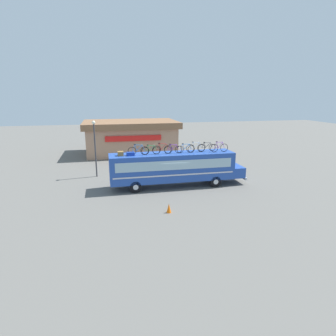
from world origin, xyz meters
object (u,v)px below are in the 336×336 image
luggage_bag_1 (121,154)px  street_lamp (95,143)px  traffic_cone (169,208)px  rooftop_bicycle_6 (196,148)px  rooftop_bicycle_4 (173,149)px  rooftop_bicycle_7 (207,147)px  rooftop_bicycle_2 (151,150)px  bus (175,167)px  luggage_bag_2 (130,154)px  rooftop_bicycle_8 (219,148)px  rooftop_bicycle_5 (186,149)px  rooftop_bicycle_3 (162,149)px  rooftop_bicycle_1 (138,150)px

luggage_bag_1 → street_lamp: bearing=114.3°
traffic_cone → rooftop_bicycle_6: bearing=57.1°
rooftop_bicycle_4 → rooftop_bicycle_7: rooftop_bicycle_4 is taller
rooftop_bicycle_2 → rooftop_bicycle_6: bearing=2.3°
bus → luggage_bag_2: (-3.96, -0.25, 1.42)m
rooftop_bicycle_2 → rooftop_bicycle_8: 6.26m
bus → rooftop_bicycle_7: rooftop_bicycle_7 is taller
bus → luggage_bag_2: luggage_bag_2 is taller
traffic_cone → luggage_bag_1: bearing=117.2°
rooftop_bicycle_5 → luggage_bag_2: bearing=-177.7°
luggage_bag_1 → rooftop_bicycle_4: 4.62m
rooftop_bicycle_8 → street_lamp: 12.25m
rooftop_bicycle_8 → traffic_cone: 8.68m
rooftop_bicycle_3 → rooftop_bicycle_7: size_ratio=1.08×
traffic_cone → luggage_bag_2: bearing=110.6°
traffic_cone → rooftop_bicycle_4: bearing=73.8°
rooftop_bicycle_7 → rooftop_bicycle_8: (0.96, -0.60, 0.04)m
rooftop_bicycle_1 → street_lamp: bearing=126.9°
luggage_bag_1 → rooftop_bicycle_7: 7.91m
luggage_bag_2 → rooftop_bicycle_4: rooftop_bicycle_4 is taller
rooftop_bicycle_8 → street_lamp: street_lamp is taller
rooftop_bicycle_2 → rooftop_bicycle_4: 2.01m
rooftop_bicycle_4 → rooftop_bicycle_5: (1.17, 0.04, -0.00)m
rooftop_bicycle_2 → rooftop_bicycle_8: size_ratio=0.96×
luggage_bag_2 → street_lamp: bearing=121.1°
bus → rooftop_bicycle_3: 2.03m
bus → rooftop_bicycle_2: bearing=-175.8°
bus → street_lamp: bearing=145.4°
rooftop_bicycle_6 → rooftop_bicycle_5: bearing=-176.9°
luggage_bag_2 → rooftop_bicycle_3: bearing=3.7°
rooftop_bicycle_3 → rooftop_bicycle_6: rooftop_bicycle_3 is taller
rooftop_bicycle_6 → traffic_cone: 7.67m
luggage_bag_1 → rooftop_bicycle_6: size_ratio=0.31×
bus → rooftop_bicycle_2: 2.73m
rooftop_bicycle_2 → rooftop_bicycle_7: 5.30m
rooftop_bicycle_6 → rooftop_bicycle_8: 2.15m
rooftop_bicycle_2 → rooftop_bicycle_1: bearing=179.8°
traffic_cone → street_lamp: 12.30m
rooftop_bicycle_1 → rooftop_bicycle_7: rooftop_bicycle_1 is taller
rooftop_bicycle_8 → rooftop_bicycle_7: bearing=148.3°
rooftop_bicycle_2 → rooftop_bicycle_6: 4.14m
rooftop_bicycle_3 → rooftop_bicycle_8: bearing=-3.1°
rooftop_bicycle_6 → rooftop_bicycle_2: bearing=-177.7°
rooftop_bicycle_4 → traffic_cone: size_ratio=2.41×
luggage_bag_1 → rooftop_bicycle_7: bearing=2.7°
rooftop_bicycle_1 → rooftop_bicycle_7: size_ratio=1.08×
bus → rooftop_bicycle_8: size_ratio=7.35×
rooftop_bicycle_1 → rooftop_bicycle_5: rooftop_bicycle_1 is taller
rooftop_bicycle_5 → rooftop_bicycle_1: bearing=-178.6°
luggage_bag_1 → rooftop_bicycle_8: 8.86m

